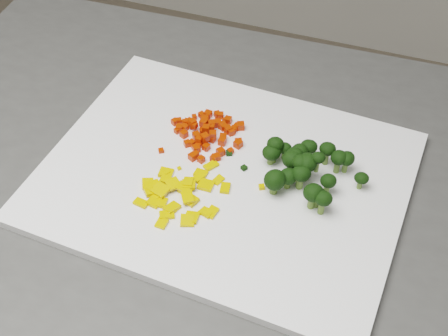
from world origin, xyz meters
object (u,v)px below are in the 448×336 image
(carrot_pile, at_px, (206,128))
(broccoli_pile, at_px, (314,163))
(cutting_board, at_px, (224,177))
(pepper_pile, at_px, (182,189))

(carrot_pile, height_order, broccoli_pile, broccoli_pile)
(carrot_pile, xyz_separation_m, broccoli_pile, (0.15, -0.03, 0.01))
(cutting_board, height_order, pepper_pile, pepper_pile)
(pepper_pile, bearing_deg, cutting_board, 51.23)
(pepper_pile, height_order, broccoli_pile, broccoli_pile)
(cutting_board, bearing_deg, pepper_pile, -128.77)
(broccoli_pile, bearing_deg, carrot_pile, 168.87)
(pepper_pile, xyz_separation_m, broccoli_pile, (0.14, 0.07, 0.02))
(pepper_pile, distance_m, broccoli_pile, 0.16)
(cutting_board, xyz_separation_m, broccoli_pile, (0.10, 0.03, 0.03))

